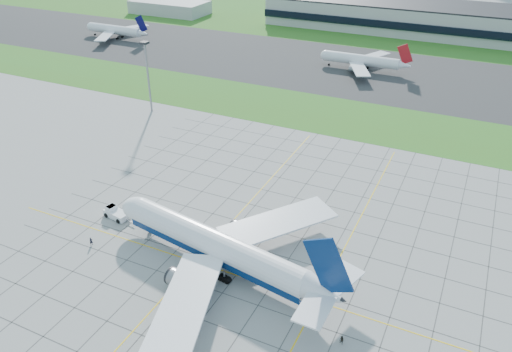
# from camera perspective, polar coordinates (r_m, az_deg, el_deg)

# --- Properties ---
(ground) EXTENTS (1400.00, 1400.00, 0.00)m
(ground) POSITION_cam_1_polar(r_m,az_deg,el_deg) (108.77, -1.80, -10.63)
(ground) COLOR #9E9E99
(ground) RESTS_ON ground
(grass_median) EXTENTS (700.00, 35.00, 0.04)m
(grass_median) POSITION_cam_1_polar(r_m,az_deg,el_deg) (181.96, 11.32, 6.39)
(grass_median) COLOR #386A1E
(grass_median) RESTS_ON ground
(asphalt_taxiway) EXTENTS (700.00, 75.00, 0.04)m
(asphalt_taxiway) POSITION_cam_1_polar(r_m,az_deg,el_deg) (232.57, 15.04, 11.13)
(asphalt_taxiway) COLOR #383838
(asphalt_taxiway) RESTS_ON ground
(grass_far) EXTENTS (700.00, 145.00, 0.04)m
(grass_far) POSITION_cam_1_polar(r_m,az_deg,el_deg) (337.94, 19.19, 16.17)
(grass_far) COLOR #386A1E
(grass_far) RESTS_ON ground
(apron_markings) EXTENTS (120.00, 130.00, 0.03)m
(apron_markings) POSITION_cam_1_polar(r_m,az_deg,el_deg) (116.37, 0.90, -7.50)
(apron_markings) COLOR #474744
(apron_markings) RESTS_ON ground
(terminal) EXTENTS (260.00, 43.00, 15.80)m
(terminal) POSITION_cam_1_polar(r_m,az_deg,el_deg) (309.50, 26.22, 15.20)
(terminal) COLOR #B7B7B2
(terminal) RESTS_ON ground
(service_block) EXTENTS (50.00, 25.00, 8.00)m
(service_block) POSITION_cam_1_polar(r_m,az_deg,el_deg) (352.34, -9.83, 18.48)
(service_block) COLOR #B7B7B2
(service_block) RESTS_ON ground
(light_mast) EXTENTS (2.50, 2.50, 25.60)m
(light_mast) POSITION_cam_1_polar(r_m,az_deg,el_deg) (184.08, -12.33, 11.94)
(light_mast) COLOR gray
(light_mast) RESTS_ON ground
(airliner) EXTENTS (58.89, 59.19, 18.65)m
(airliner) POSITION_cam_1_polar(r_m,az_deg,el_deg) (107.04, -4.56, -7.99)
(airliner) COLOR white
(airliner) RESTS_ON ground
(pushback_tug) EXTENTS (9.91, 4.35, 2.72)m
(pushback_tug) POSITION_cam_1_polar(r_m,az_deg,el_deg) (128.66, -15.74, -4.08)
(pushback_tug) COLOR white
(pushback_tug) RESTS_ON ground
(crew_near) EXTENTS (0.73, 0.85, 1.96)m
(crew_near) POSITION_cam_1_polar(r_m,az_deg,el_deg) (120.83, -18.32, -7.11)
(crew_near) COLOR black
(crew_near) RESTS_ON ground
(crew_far) EXTENTS (1.10, 1.03, 1.81)m
(crew_far) POSITION_cam_1_polar(r_m,az_deg,el_deg) (94.82, 9.76, -18.01)
(crew_far) COLOR black
(crew_far) RESTS_ON ground
(distant_jet_0) EXTENTS (38.75, 42.66, 14.08)m
(distant_jet_0) POSITION_cam_1_polar(r_m,az_deg,el_deg) (294.83, -15.74, 15.77)
(distant_jet_0) COLOR white
(distant_jet_0) RESTS_ON ground
(distant_jet_1) EXTENTS (39.26, 42.66, 14.08)m
(distant_jet_1) POSITION_cam_1_polar(r_m,az_deg,el_deg) (235.15, 12.08, 12.83)
(distant_jet_1) COLOR white
(distant_jet_1) RESTS_ON ground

